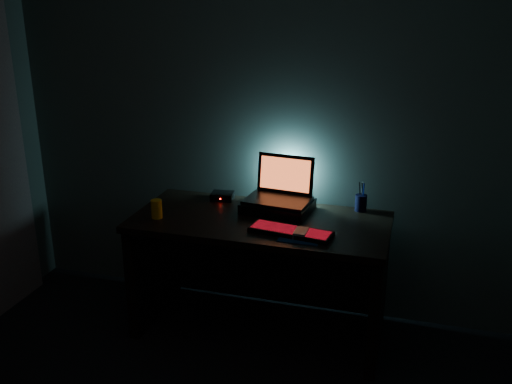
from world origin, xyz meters
The scene contains 10 objects.
room centered at (0.00, 0.00, 1.25)m, with size 3.50×4.00×2.50m.
desk centered at (0.00, 1.67, 0.49)m, with size 1.50×0.70×0.75m.
riser centered at (0.07, 1.78, 0.78)m, with size 0.40×0.30×0.06m, color black.
laptop centered at (0.07, 1.83, 0.87)m, with size 0.41×0.32×0.26m.
keyboard centered at (0.22, 1.45, 0.76)m, with size 0.47×0.21×0.03m.
mousepad centered at (0.28, 1.43, 0.75)m, with size 0.22×0.20×0.00m, color navy.
mouse centered at (0.28, 1.43, 0.77)m, with size 0.07×0.11×0.03m, color gray.
pen_cup centered at (0.55, 1.92, 0.80)m, with size 0.07×0.07×0.10m, color black.
juice_glass centered at (-0.59, 1.47, 0.81)m, with size 0.06×0.06×0.11m, color #FFAB0D.
router centered at (-0.32, 1.87, 0.77)m, with size 0.15×0.13×0.05m.
Camera 1 is at (0.85, -1.37, 1.99)m, focal length 40.00 mm.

